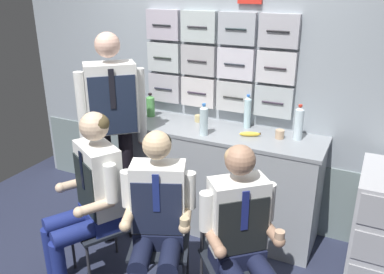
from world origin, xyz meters
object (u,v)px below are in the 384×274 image
water_bottle_clear (299,123)px  snack_banana (250,134)px  folding_chair_right (161,226)px  espresso_cup_small (280,134)px  crew_member_left (89,192)px  crew_member_right (158,217)px  crew_member_standing (113,118)px  service_trolley (382,226)px  folding_chair_by_counter (232,244)px  folding_chair_left (112,211)px  crew_member_by_counter (242,236)px

water_bottle_clear → snack_banana: size_ratio=1.70×
folding_chair_right → espresso_cup_small: size_ratio=11.84×
crew_member_left → snack_banana: 1.35m
crew_member_right → crew_member_standing: 1.05m
crew_member_right → water_bottle_clear: size_ratio=4.37×
service_trolley → espresso_cup_small: espresso_cup_small is taller
crew_member_right → water_bottle_clear: bearing=60.9°
espresso_cup_small → crew_member_right: bearing=-114.5°
folding_chair_by_counter → crew_member_standing: size_ratio=0.48×
espresso_cup_small → snack_banana: espresso_cup_small is taller
folding_chair_left → crew_member_standing: bearing=120.9°
service_trolley → folding_chair_by_counter: size_ratio=1.06×
crew_member_right → crew_member_standing: crew_member_standing is taller
crew_member_by_counter → crew_member_standing: (-1.33, 0.56, 0.39)m
snack_banana → folding_chair_left: bearing=-131.0°
snack_banana → crew_member_by_counter: bearing=-73.7°
crew_member_left → espresso_cup_small: 1.56m
service_trolley → folding_chair_left: (-1.86, -0.74, 0.04)m
crew_member_right → espresso_cup_small: crew_member_right is taller
folding_chair_left → crew_member_right: size_ratio=0.67×
water_bottle_clear → crew_member_right: bearing=-119.1°
folding_chair_left → crew_member_standing: crew_member_standing is taller
crew_member_right → crew_member_by_counter: 0.57m
service_trolley → folding_chair_right: (-1.42, -0.75, 0.04)m
water_bottle_clear → snack_banana: (-0.37, -0.10, -0.12)m
service_trolley → water_bottle_clear: 0.97m
crew_member_standing → folding_chair_left: bearing=-59.1°
espresso_cup_small → snack_banana: (-0.23, -0.06, -0.02)m
snack_banana → crew_member_left: bearing=-129.8°
service_trolley → crew_member_right: 1.64m
folding_chair_left → snack_banana: 1.26m
folding_chair_right → crew_member_by_counter: crew_member_by_counter is taller
folding_chair_left → crew_member_left: (-0.08, -0.14, 0.21)m
crew_member_right → folding_chair_by_counter: size_ratio=1.49×
service_trolley → folding_chair_by_counter: (-0.90, -0.73, 0.04)m
crew_member_right → crew_member_by_counter: size_ratio=1.01×
folding_chair_right → crew_member_right: size_ratio=0.67×
folding_chair_right → water_bottle_clear: (0.70, 1.00, 0.56)m
crew_member_right → espresso_cup_small: bearing=65.5°
folding_chair_right → folding_chair_left: bearing=178.6°
water_bottle_clear → espresso_cup_small: bearing=-163.0°
crew_member_standing → espresso_cup_small: crew_member_standing is taller
folding_chair_left → crew_member_left: 0.26m
folding_chair_right → crew_member_by_counter: bearing=-8.8°
crew_member_by_counter → snack_banana: 1.08m
folding_chair_left → crew_member_by_counter: (1.07, -0.11, 0.17)m
crew_member_left → crew_member_right: size_ratio=1.04×
crew_member_left → folding_chair_by_counter: bearing=8.1°
service_trolley → crew_member_right: bearing=-146.5°
folding_chair_left → crew_member_right: crew_member_right is taller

